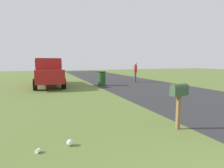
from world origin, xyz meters
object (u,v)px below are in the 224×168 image
Objects in this scene: pickup_truck at (48,72)px; pedestrian at (135,71)px; mailbox at (179,93)px; trash_bin at (102,78)px.

pickup_truck is 7.46m from pedestrian.
mailbox is at bearing 108.37° from pedestrian.
trash_bin is (9.39, -0.81, -0.44)m from mailbox.
pedestrian is at bearing 90.30° from pickup_truck.
pickup_truck is (10.43, 3.07, 0.10)m from mailbox.
mailbox is 0.22× the size of pickup_truck.
mailbox is at bearing 15.39° from pickup_truck.
pedestrian reaches higher than mailbox.
trash_bin is at bearing 59.51° from pedestrian.
mailbox is 9.44m from trash_bin.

